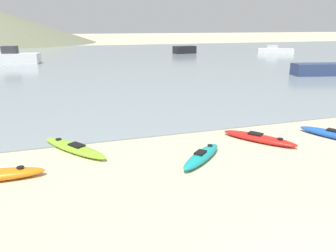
% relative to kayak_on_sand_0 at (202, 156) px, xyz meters
% --- Properties ---
extents(bay_water, '(160.00, 70.00, 0.06)m').
position_rel_kayak_on_sand_0_xyz_m(bay_water, '(-0.02, 38.03, -0.14)').
color(bay_water, gray).
rests_on(bay_water, ground_plane).
extents(kayak_on_sand_0, '(2.41, 2.25, 0.39)m').
position_rel_kayak_on_sand_0_xyz_m(kayak_on_sand_0, '(0.00, 0.00, 0.00)').
color(kayak_on_sand_0, teal).
rests_on(kayak_on_sand_0, ground_plane).
extents(kayak_on_sand_3, '(2.40, 3.01, 0.35)m').
position_rel_kayak_on_sand_0_xyz_m(kayak_on_sand_3, '(3.12, 1.12, -0.02)').
color(kayak_on_sand_3, red).
rests_on(kayak_on_sand_3, ground_plane).
extents(kayak_on_sand_4, '(2.59, 3.35, 0.32)m').
position_rel_kayak_on_sand_0_xyz_m(kayak_on_sand_4, '(-4.36, 2.41, -0.03)').
color(kayak_on_sand_4, '#8CCC2D').
rests_on(kayak_on_sand_4, ground_plane).
extents(moored_boat_0, '(5.94, 4.30, 1.41)m').
position_rel_kayak_on_sand_0_xyz_m(moored_boat_0, '(31.02, 38.96, 0.38)').
color(moored_boat_0, white).
rests_on(moored_boat_0, bay_water).
extents(moored_boat_1, '(3.99, 2.28, 1.25)m').
position_rel_kayak_on_sand_0_xyz_m(moored_boat_1, '(16.18, 43.89, 0.51)').
color(moored_boat_1, black).
rests_on(moored_boat_1, bay_water).
extents(moored_boat_2, '(6.00, 3.22, 2.19)m').
position_rel_kayak_on_sand_0_xyz_m(moored_boat_2, '(-9.78, 35.55, 0.66)').
color(moored_boat_2, white).
rests_on(moored_boat_2, bay_water).
extents(moored_boat_3, '(5.68, 2.94, 1.14)m').
position_rel_kayak_on_sand_0_xyz_m(moored_boat_3, '(19.46, 15.58, 0.46)').
color(moored_boat_3, navy).
rests_on(moored_boat_3, bay_water).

